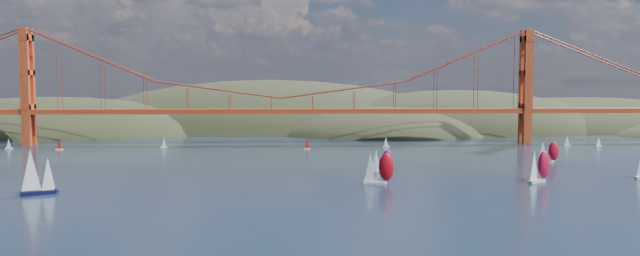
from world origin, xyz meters
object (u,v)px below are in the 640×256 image
Objects in this scene: racer_0 at (378,168)px; racer_rwb at (381,160)px; sloop_navy at (36,172)px; racer_1 at (539,166)px; racer_3 at (548,151)px.

racer_0 is 1.21× the size of racer_rwb.
racer_0 is at bearing -98.10° from racer_rwb.
sloop_navy reaches higher than racer_1.
racer_3 is (69.32, 44.63, -0.63)m from racer_0.
racer_0 reaches higher than racer_3.
racer_1 is 1.24× the size of racer_rwb.
racer_rwb is at bearing 88.90° from racer_0.
sloop_navy is at bearing 153.13° from racer_1.
racer_1 is 49.43m from racer_rwb.
racer_1 is (48.15, 0.88, 0.14)m from racer_0.
racer_0 is (92.55, 12.62, -1.10)m from sloop_navy.
sloop_navy is 1.31× the size of racer_0.
sloop_navy is at bearing -156.51° from racer_rwb.
sloop_navy is 1.59× the size of racer_rwb.
racer_rwb is (4.63, 24.28, -0.84)m from racer_0.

